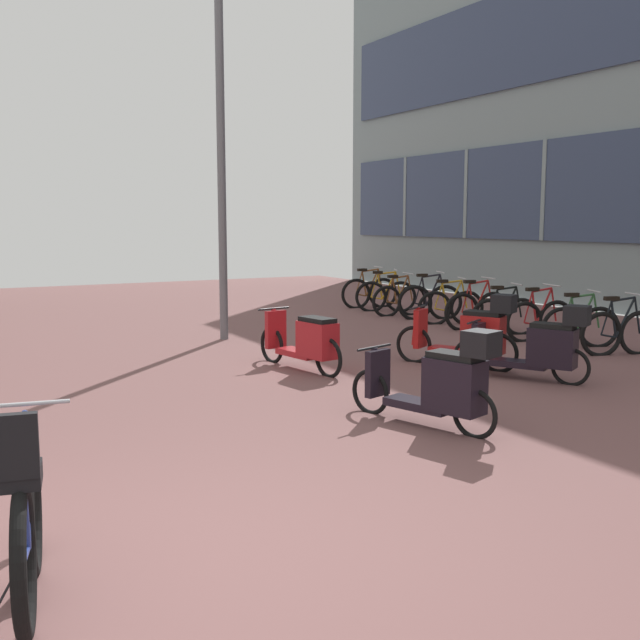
{
  "coord_description": "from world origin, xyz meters",
  "views": [
    {
      "loc": [
        -1.26,
        -4.07,
        2.02
      ],
      "look_at": [
        2.72,
        3.15,
        0.91
      ],
      "focal_mm": 41.72,
      "sensor_mm": 36.0,
      "label": 1
    }
  ],
  "objects_px": {
    "bicycle_rack_04": "(477,310)",
    "bicycle_rack_01": "(580,326)",
    "bicycle_rack_03": "(505,316)",
    "bicycle_rack_02": "(540,320)",
    "bicycle_rack_09": "(369,293)",
    "bicycle_foreground": "(20,527)",
    "scooter_mid": "(441,383)",
    "lamp_post": "(221,123)",
    "scooter_near": "(540,346)",
    "scooter_far": "(471,334)",
    "bicycle_rack_07": "(400,300)",
    "bicycle_rack_06": "(430,302)",
    "bicycle_rack_08": "(386,296)",
    "bicycle_rack_00": "(620,333)",
    "bicycle_rack_05": "(451,307)",
    "scooter_extra": "(307,341)"
  },
  "relations": [
    {
      "from": "bicycle_foreground",
      "to": "scooter_far",
      "type": "height_order",
      "value": "bicycle_foreground"
    },
    {
      "from": "lamp_post",
      "to": "bicycle_rack_00",
      "type": "bearing_deg",
      "value": -42.53
    },
    {
      "from": "bicycle_rack_07",
      "to": "bicycle_rack_00",
      "type": "bearing_deg",
      "value": -87.65
    },
    {
      "from": "bicycle_rack_07",
      "to": "scooter_extra",
      "type": "distance_m",
      "value": 6.2
    },
    {
      "from": "bicycle_rack_00",
      "to": "lamp_post",
      "type": "bearing_deg",
      "value": 137.47
    },
    {
      "from": "bicycle_rack_08",
      "to": "bicycle_rack_05",
      "type": "bearing_deg",
      "value": -91.17
    },
    {
      "from": "bicycle_rack_09",
      "to": "bicycle_rack_07",
      "type": "bearing_deg",
      "value": -98.75
    },
    {
      "from": "scooter_near",
      "to": "scooter_far",
      "type": "bearing_deg",
      "value": 101.2
    },
    {
      "from": "bicycle_rack_06",
      "to": "bicycle_rack_05",
      "type": "bearing_deg",
      "value": -96.54
    },
    {
      "from": "bicycle_rack_08",
      "to": "lamp_post",
      "type": "bearing_deg",
      "value": -157.15
    },
    {
      "from": "bicycle_rack_01",
      "to": "bicycle_rack_02",
      "type": "distance_m",
      "value": 0.79
    },
    {
      "from": "bicycle_rack_03",
      "to": "bicycle_rack_09",
      "type": "height_order",
      "value": "bicycle_rack_09"
    },
    {
      "from": "bicycle_rack_04",
      "to": "lamp_post",
      "type": "relative_size",
      "value": 0.21
    },
    {
      "from": "bicycle_rack_00",
      "to": "bicycle_rack_09",
      "type": "distance_m",
      "value": 7.04
    },
    {
      "from": "bicycle_foreground",
      "to": "bicycle_rack_00",
      "type": "bearing_deg",
      "value": 21.23
    },
    {
      "from": "bicycle_rack_06",
      "to": "bicycle_rack_07",
      "type": "distance_m",
      "value": 0.81
    },
    {
      "from": "bicycle_rack_06",
      "to": "scooter_far",
      "type": "bearing_deg",
      "value": -121.07
    },
    {
      "from": "bicycle_rack_02",
      "to": "scooter_mid",
      "type": "relative_size",
      "value": 0.78
    },
    {
      "from": "scooter_mid",
      "to": "bicycle_rack_06",
      "type": "bearing_deg",
      "value": 53.48
    },
    {
      "from": "bicycle_rack_09",
      "to": "scooter_extra",
      "type": "xyz_separation_m",
      "value": [
        -4.74,
        -5.83,
        0.06
      ]
    },
    {
      "from": "bicycle_rack_04",
      "to": "scooter_far",
      "type": "distance_m",
      "value": 3.84
    },
    {
      "from": "bicycle_rack_01",
      "to": "scooter_extra",
      "type": "distance_m",
      "value": 4.76
    },
    {
      "from": "bicycle_rack_04",
      "to": "scooter_near",
      "type": "height_order",
      "value": "scooter_near"
    },
    {
      "from": "bicycle_rack_08",
      "to": "scooter_mid",
      "type": "bearing_deg",
      "value": -120.7
    },
    {
      "from": "bicycle_foreground",
      "to": "scooter_mid",
      "type": "relative_size",
      "value": 0.84
    },
    {
      "from": "bicycle_rack_02",
      "to": "bicycle_rack_07",
      "type": "distance_m",
      "value": 3.91
    },
    {
      "from": "bicycle_rack_01",
      "to": "lamp_post",
      "type": "relative_size",
      "value": 0.18
    },
    {
      "from": "bicycle_rack_01",
      "to": "bicycle_rack_08",
      "type": "distance_m",
      "value": 5.48
    },
    {
      "from": "scooter_far",
      "to": "scooter_extra",
      "type": "height_order",
      "value": "scooter_far"
    },
    {
      "from": "bicycle_rack_02",
      "to": "scooter_far",
      "type": "bearing_deg",
      "value": -153.7
    },
    {
      "from": "bicycle_rack_03",
      "to": "bicycle_rack_06",
      "type": "bearing_deg",
      "value": 87.0
    },
    {
      "from": "bicycle_foreground",
      "to": "bicycle_rack_02",
      "type": "xyz_separation_m",
      "value": [
        8.84,
        5.03,
        -0.06
      ]
    },
    {
      "from": "bicycle_rack_02",
      "to": "scooter_extra",
      "type": "height_order",
      "value": "bicycle_rack_02"
    },
    {
      "from": "bicycle_rack_04",
      "to": "bicycle_rack_09",
      "type": "distance_m",
      "value": 3.91
    },
    {
      "from": "bicycle_foreground",
      "to": "lamp_post",
      "type": "relative_size",
      "value": 0.22
    },
    {
      "from": "scooter_extra",
      "to": "bicycle_rack_06",
      "type": "bearing_deg",
      "value": 36.45
    },
    {
      "from": "bicycle_rack_04",
      "to": "bicycle_rack_01",
      "type": "bearing_deg",
      "value": -87.17
    },
    {
      "from": "bicycle_rack_03",
      "to": "bicycle_rack_02",
      "type": "bearing_deg",
      "value": -85.94
    },
    {
      "from": "bicycle_rack_05",
      "to": "bicycle_rack_06",
      "type": "relative_size",
      "value": 0.95
    },
    {
      "from": "scooter_near",
      "to": "scooter_mid",
      "type": "xyz_separation_m",
      "value": [
        -2.45,
        -1.14,
        0.01
      ]
    },
    {
      "from": "bicycle_rack_08",
      "to": "scooter_near",
      "type": "height_order",
      "value": "scooter_near"
    },
    {
      "from": "bicycle_rack_05",
      "to": "lamp_post",
      "type": "xyz_separation_m",
      "value": [
        -4.59,
        0.39,
        3.28
      ]
    },
    {
      "from": "bicycle_rack_04",
      "to": "lamp_post",
      "type": "xyz_separation_m",
      "value": [
        -4.59,
        1.17,
        3.27
      ]
    },
    {
      "from": "bicycle_rack_05",
      "to": "scooter_extra",
      "type": "bearing_deg",
      "value": -149.72
    },
    {
      "from": "scooter_extra",
      "to": "bicycle_rack_03",
      "type": "bearing_deg",
      "value": 13.89
    },
    {
      "from": "bicycle_rack_05",
      "to": "bicycle_rack_06",
      "type": "height_order",
      "value": "bicycle_rack_06"
    },
    {
      "from": "bicycle_foreground",
      "to": "bicycle_rack_04",
      "type": "relative_size",
      "value": 1.05
    },
    {
      "from": "bicycle_rack_07",
      "to": "scooter_far",
      "type": "xyz_separation_m",
      "value": [
        -2.44,
        -5.19,
        0.15
      ]
    },
    {
      "from": "bicycle_rack_06",
      "to": "scooter_mid",
      "type": "bearing_deg",
      "value": -126.52
    },
    {
      "from": "scooter_extra",
      "to": "scooter_far",
      "type": "bearing_deg",
      "value": -24.24
    }
  ]
}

